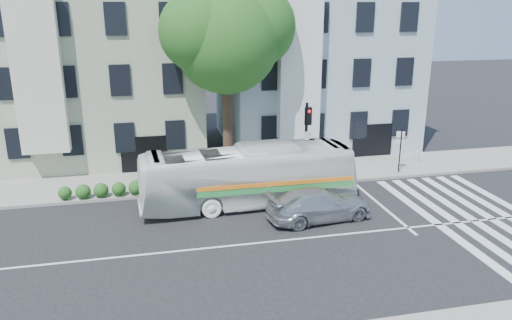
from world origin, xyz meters
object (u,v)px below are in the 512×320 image
object	(u,v)px
bus	(248,176)
sedan	(319,205)
traffic_signal	(307,133)
fire_hydrant	(417,156)

from	to	relation	value
bus	sedan	size ratio (longest dim) A/B	2.15
bus	sedan	bearing A→B (deg)	-134.32
sedan	traffic_signal	world-z (taller)	traffic_signal
bus	fire_hydrant	xyz separation A→B (m)	(11.35, 4.10, -0.95)
bus	sedan	distance (m)	3.76
traffic_signal	sedan	bearing A→B (deg)	-116.74
sedan	fire_hydrant	size ratio (longest dim) A/B	6.94
fire_hydrant	traffic_signal	bearing A→B (deg)	-163.58
sedan	fire_hydrant	distance (m)	10.76
bus	fire_hydrant	world-z (taller)	bus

